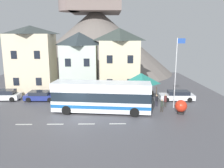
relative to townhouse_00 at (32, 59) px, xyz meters
name	(u,v)px	position (x,y,z in m)	size (l,w,h in m)	color
ground_plane	(74,118)	(7.75, -11.52, -4.96)	(40.00, 60.00, 0.07)	#515055
townhouse_00	(32,59)	(0.00, 0.00, 0.00)	(6.32, 5.11, 9.86)	beige
townhouse_01	(80,62)	(7.07, 0.23, -0.46)	(5.18, 5.58, 8.94)	silver
townhouse_02	(119,60)	(13.00, 0.02, -0.16)	(5.76, 5.16, 9.53)	beige
hilltop_castle	(96,38)	(8.51, 20.41, 3.10)	(35.74, 35.74, 22.62)	slate
transit_bus	(102,97)	(10.62, -9.77, -3.22)	(10.97, 3.82, 3.39)	white
bus_shelter	(141,79)	(15.51, -5.89, -1.86)	(3.60, 3.60, 3.77)	#473D33
parked_car_00	(177,96)	(20.40, -5.30, -4.28)	(4.52, 1.98, 1.31)	white
parked_car_01	(5,95)	(-2.34, -4.72, -4.25)	(3.96, 1.95, 1.39)	silver
parked_car_02	(41,96)	(2.46, -4.96, -4.30)	(4.21, 2.04, 1.26)	navy
pedestrian_00	(165,100)	(18.16, -8.01, -4.03)	(0.33, 0.33, 1.54)	#38332D
pedestrian_01	(162,105)	(17.30, -9.91, -4.10)	(0.30, 0.29, 1.47)	#38332D
pedestrian_02	(157,100)	(17.15, -7.84, -4.13)	(0.33, 0.33, 1.47)	#2D2D38
public_bench	(148,94)	(16.91, -3.61, -4.46)	(1.45, 0.48, 0.87)	#473828
flagpole	(176,69)	(19.17, -8.32, -0.28)	(0.95, 0.10, 8.13)	silver
harbour_buoy	(181,106)	(19.23, -10.54, -4.08)	(1.30, 1.30, 1.55)	black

